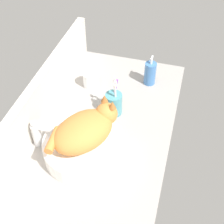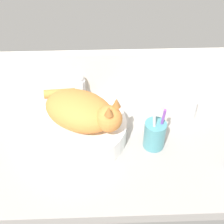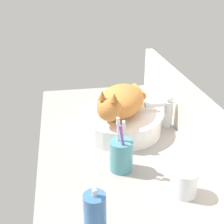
# 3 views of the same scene
# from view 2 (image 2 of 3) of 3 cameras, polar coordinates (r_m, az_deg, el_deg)

# --- Properties ---
(ground_plane) EXTENTS (1.17, 0.58, 0.04)m
(ground_plane) POSITION_cam_2_polar(r_m,az_deg,el_deg) (1.13, -0.59, -6.19)
(ground_plane) COLOR #9E9993
(backsplash_panel) EXTENTS (1.17, 0.04, 0.20)m
(backsplash_panel) POSITION_cam_2_polar(r_m,az_deg,el_deg) (1.26, -0.98, 6.90)
(backsplash_panel) COLOR silver
(backsplash_panel) RESTS_ON ground_plane
(sink_basin) EXTENTS (0.32, 0.32, 0.08)m
(sink_basin) POSITION_cam_2_polar(r_m,az_deg,el_deg) (1.11, -5.67, -3.27)
(sink_basin) COLOR white
(sink_basin) RESTS_ON ground_plane
(cat) EXTENTS (0.30, 0.27, 0.14)m
(cat) POSITION_cam_2_polar(r_m,az_deg,el_deg) (1.04, -5.36, 0.21)
(cat) COLOR orange
(cat) RESTS_ON sink_basin
(faucet) EXTENTS (0.04, 0.12, 0.14)m
(faucet) POSITION_cam_2_polar(r_m,az_deg,el_deg) (1.23, -5.70, 4.08)
(faucet) COLOR silver
(faucet) RESTS_ON ground_plane
(toothbrush_cup) EXTENTS (0.07, 0.07, 0.19)m
(toothbrush_cup) POSITION_cam_2_polar(r_m,az_deg,el_deg) (1.08, 7.83, -4.05)
(toothbrush_cup) COLOR teal
(toothbrush_cup) RESTS_ON ground_plane
(water_glass) EXTENTS (0.07, 0.07, 0.08)m
(water_glass) POSITION_cam_2_polar(r_m,az_deg,el_deg) (1.24, 13.55, 0.83)
(water_glass) COLOR white
(water_glass) RESTS_ON ground_plane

